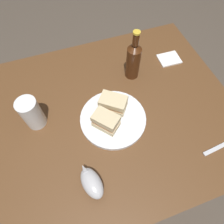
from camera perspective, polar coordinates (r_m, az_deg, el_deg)
ground_plane at (r=1.55m, az=-0.35°, el=-13.42°), size 6.00×6.00×0.00m
dining_table at (r=1.21m, az=-0.43°, el=-8.50°), size 1.13×0.92×0.71m
plate at (r=0.87m, az=0.60°, el=-1.79°), size 0.28×0.28×0.02m
sandwich_half_left at (r=0.86m, az=0.32°, el=2.48°), size 0.13×0.13×0.07m
sandwich_half_right at (r=0.81m, az=-1.74°, el=-2.61°), size 0.12×0.12×0.07m
potato_wedge_front at (r=0.84m, az=-1.56°, el=-2.09°), size 0.05×0.04×0.02m
potato_wedge_middle at (r=0.88m, az=-2.49°, el=1.84°), size 0.05×0.03×0.02m
potato_wedge_back at (r=0.85m, az=-1.44°, el=-0.91°), size 0.04×0.04×0.02m
pint_glass at (r=0.87m, az=-21.68°, el=-0.64°), size 0.08×0.08×0.15m
gravy_boat at (r=0.75m, az=-5.81°, el=-19.36°), size 0.09×0.14×0.07m
cider_bottle at (r=0.95m, az=6.09°, el=14.54°), size 0.07×0.07×0.25m
napkin at (r=1.13m, az=15.93°, el=14.32°), size 0.11×0.09×0.01m
fork at (r=0.93m, az=28.81°, el=-8.38°), size 0.18×0.03×0.01m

